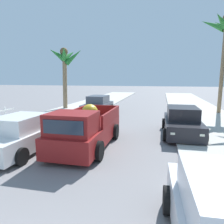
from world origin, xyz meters
TOP-DOWN VIEW (x-y plane):
  - sidewalk_left at (-5.45, 12.00)m, footprint 4.89×60.00m
  - sidewalk_right at (5.45, 12.00)m, footprint 4.89×60.00m
  - curb_left at (-4.41, 12.00)m, footprint 0.16×60.00m
  - curb_right at (4.41, 12.00)m, footprint 0.16×60.00m
  - pickup_truck at (-0.94, 7.18)m, footprint 2.24×5.22m
  - car_left_near at (3.39, 10.29)m, footprint 2.07×4.28m
  - car_right_near at (-3.36, 6.12)m, footprint 2.08×4.28m
  - car_right_mid at (-3.14, 16.16)m, footprint 2.08×4.29m
  - palm_tree_left_fore at (-6.90, 17.72)m, footprint 3.48×3.51m

SIDE VIEW (x-z plane):
  - curb_left at x=-4.41m, z-range 0.00..0.10m
  - curb_right at x=4.41m, z-range 0.00..0.10m
  - sidewalk_left at x=-5.45m, z-range 0.00..0.12m
  - sidewalk_right at x=5.45m, z-range 0.00..0.12m
  - car_left_near at x=3.39m, z-range -0.06..1.48m
  - car_right_near at x=-3.36m, z-range -0.06..1.48m
  - car_right_mid at x=-3.14m, z-range -0.06..1.48m
  - pickup_truck at x=-0.94m, z-range -0.11..1.71m
  - palm_tree_left_fore at x=-6.90m, z-range 1.73..7.68m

